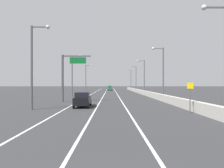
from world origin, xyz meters
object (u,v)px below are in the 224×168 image
Objects in this scene: lamp_post_right_third at (143,74)px; car_blue_0 at (110,88)px; overhead_sign_gantry at (67,72)px; speed_advisory_sign at (190,95)px; lamp_post_left_mid at (73,72)px; lamp_post_left_far at (87,76)px; lamp_post_right_fifth at (130,78)px; lamp_post_left_near at (34,61)px; car_green_1 at (110,88)px; car_black_2 at (83,99)px; lamp_post_right_fourth at (135,77)px; lamp_post_right_second at (162,69)px; lamp_post_right_near at (222,53)px.

car_blue_0 is at bearing 103.70° from lamp_post_right_third.
overhead_sign_gantry reaches higher than speed_advisory_sign.
lamp_post_left_mid is 23.89m from lamp_post_left_far.
lamp_post_right_fifth is 75.75m from lamp_post_left_near.
lamp_post_right_fifth is at bearing 42.73° from car_green_1.
car_black_2 is (-3.09, -69.57, -0.06)m from car_blue_0.
lamp_post_right_third is 38.07m from lamp_post_left_near.
overhead_sign_gantry is at bearing -110.32° from lamp_post_right_fourth.
lamp_post_right_second is 1.00× the size of lamp_post_right_fifth.
lamp_post_left_near is 2.20× the size of car_green_1.
lamp_post_right_near is 2.20× the size of car_green_1.
lamp_post_right_fifth is at bearing 89.58° from lamp_post_right_third.
lamp_post_right_second is at bearing 38.29° from lamp_post_left_near.
lamp_post_right_second is at bearing -90.16° from lamp_post_right_fifth.
lamp_post_right_fourth is (0.06, 39.82, 0.00)m from lamp_post_right_second.
lamp_post_right_fifth is at bearing 7.36° from car_blue_0.
lamp_post_left_near is 1.94× the size of car_black_2.
car_black_2 is (-12.70, 8.81, -4.50)m from lamp_post_right_near.
lamp_post_right_near is 34.72m from lamp_post_left_mid.
lamp_post_right_fifth is 31.21m from lamp_post_left_far.
lamp_post_right_near is 79.63m from lamp_post_right_fifth.
lamp_post_right_fourth is (16.14, 43.60, 0.71)m from overhead_sign_gantry.
speed_advisory_sign is 0.32× the size of lamp_post_left_mid.
lamp_post_right_fourth is 21.44m from car_blue_0.
lamp_post_right_second is 59.41m from car_blue_0.
overhead_sign_gantry is 0.80× the size of lamp_post_right_fourth.
lamp_post_right_fifth and lamp_post_left_mid have the same top height.
overhead_sign_gantry is 0.80× the size of lamp_post_right_third.
overhead_sign_gantry reaches higher than car_green_1.
speed_advisory_sign is (14.70, -12.98, -2.96)m from overhead_sign_gantry.
speed_advisory_sign is 53.21m from lamp_post_left_far.
lamp_post_right_fifth is 72.11m from car_black_2.
car_blue_0 is (-9.53, 58.47, -4.45)m from lamp_post_right_second.
lamp_post_right_fourth reaches higher than speed_advisory_sign.
speed_advisory_sign is 0.62× the size of car_black_2.
lamp_post_right_near is 71.50m from car_green_1.
lamp_post_right_fourth and lamp_post_right_fifth have the same top height.
lamp_post_right_near is 19.91m from lamp_post_right_second.
lamp_post_right_third reaches higher than car_blue_0.
car_black_2 is at bearing -64.67° from overhead_sign_gantry.
lamp_post_left_near is (-17.70, 6.00, 0.00)m from lamp_post_right_near.
lamp_post_right_near is 2.19× the size of car_blue_0.
lamp_post_left_far is at bearing 107.94° from lamp_post_right_near.
lamp_post_left_far is at bearing 89.40° from lamp_post_left_mid.
lamp_post_left_mid is (-17.64, -29.83, 0.00)m from lamp_post_right_fourth.
lamp_post_right_third and lamp_post_left_mid have the same top height.
lamp_post_right_fourth and lamp_post_left_mid have the same top height.
overhead_sign_gantry is 10.26m from lamp_post_left_near.
lamp_post_right_near is at bearing -89.98° from lamp_post_right_fourth.
lamp_post_right_fourth is 1.94× the size of car_black_2.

